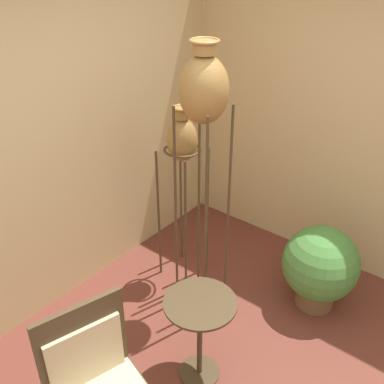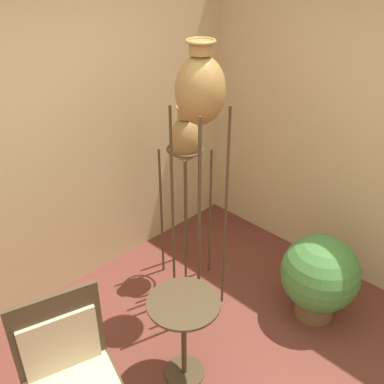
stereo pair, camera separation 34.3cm
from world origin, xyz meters
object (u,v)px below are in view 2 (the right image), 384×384
Objects in this scene: chair at (70,375)px; potted_plant at (320,276)px; vase_stand_tall at (200,96)px; vase_stand_medium at (185,145)px; side_table at (184,323)px.

chair reaches higher than potted_plant.
vase_stand_tall reaches higher than potted_plant.
vase_stand_tall is 1.36× the size of vase_stand_medium.
side_table is (0.77, -0.09, -0.11)m from chair.
chair is at bearing -165.91° from vase_stand_tall.
side_table is at bearing -143.33° from vase_stand_tall.
vase_stand_medium is at bearing 45.19° from side_table.
vase_stand_tall reaches higher than vase_stand_medium.
vase_stand_medium is 1.82m from chair.
vase_stand_tall reaches higher than chair.
chair is at bearing 167.80° from potted_plant.
vase_stand_tall is at bearing -119.90° from vase_stand_medium.
vase_stand_tall is at bearing 36.67° from side_table.
vase_stand_tall is 2.00× the size of chair.
vase_stand_tall is at bearing 126.87° from potted_plant.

